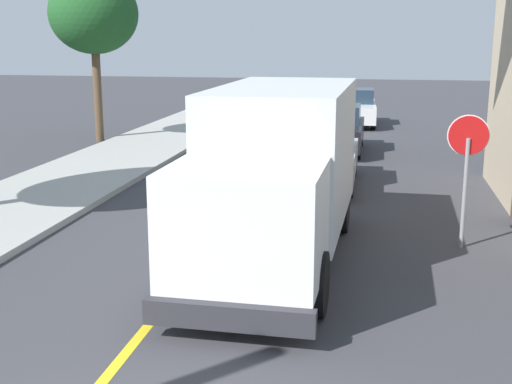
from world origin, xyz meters
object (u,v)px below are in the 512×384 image
Objects in this scene: parked_car_far at (356,108)px; stop_sign at (467,156)px; parked_car_mid at (337,130)px; box_truck at (278,167)px; street_tree_down_block at (94,14)px; parked_car_near at (323,157)px.

parked_car_far is 18.60m from stop_sign.
box_truck is at bearing -91.40° from parked_car_mid.
street_tree_down_block is (-12.62, 11.62, 3.02)m from stop_sign.
stop_sign is 0.41× the size of street_tree_down_block.
street_tree_down_block is at bearing 137.38° from stop_sign.
parked_car_far is at bearing 87.36° from parked_car_mid.
parked_car_mid is 0.99× the size of parked_car_far.
street_tree_down_block reaches higher than parked_car_far.
box_truck is 1.64× the size of parked_car_mid.
box_truck is 3.75m from stop_sign.
box_truck reaches higher than parked_car_far.
stop_sign reaches higher than parked_car_near.
parked_car_far is at bearing 98.91° from stop_sign.
street_tree_down_block is at bearing 145.88° from parked_car_near.
parked_car_near and parked_car_far have the same top height.
box_truck is 1.12× the size of street_tree_down_block.
parked_car_far is (0.34, 7.48, 0.00)m from parked_car_mid.
street_tree_down_block is (-9.75, -6.73, 4.08)m from parked_car_far.
box_truck is at bearing -54.83° from street_tree_down_block.
street_tree_down_block is at bearing 175.49° from parked_car_mid.
box_truck is 16.11m from street_tree_down_block.
stop_sign is (2.88, -18.35, 1.06)m from parked_car_far.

